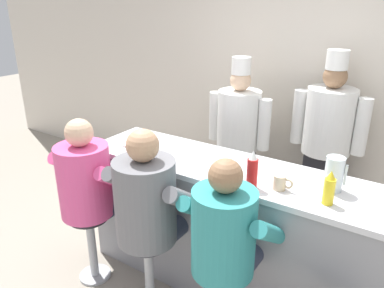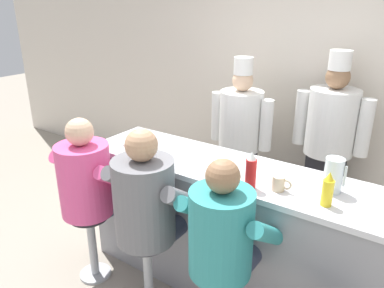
% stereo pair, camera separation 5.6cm
% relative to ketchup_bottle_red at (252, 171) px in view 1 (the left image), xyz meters
% --- Properties ---
extents(wall_back, '(10.00, 0.06, 2.70)m').
position_rel_ketchup_bottle_red_xyz_m(wall_back, '(-0.15, 1.74, 0.19)').
color(wall_back, beige).
rests_on(wall_back, ground_plane).
extents(diner_counter, '(2.58, 0.62, 1.04)m').
position_rel_ketchup_bottle_red_xyz_m(diner_counter, '(-0.15, 0.21, -0.64)').
color(diner_counter, gray).
rests_on(diner_counter, ground_plane).
extents(ketchup_bottle_red, '(0.07, 0.07, 0.26)m').
position_rel_ketchup_bottle_red_xyz_m(ketchup_bottle_red, '(0.00, 0.00, 0.00)').
color(ketchup_bottle_red, red).
rests_on(ketchup_bottle_red, diner_counter).
extents(mustard_bottle_yellow, '(0.07, 0.07, 0.22)m').
position_rel_ketchup_bottle_red_xyz_m(mustard_bottle_yellow, '(0.47, 0.06, -0.02)').
color(mustard_bottle_yellow, yellow).
rests_on(mustard_bottle_yellow, diner_counter).
extents(water_pitcher_clear, '(0.13, 0.12, 0.23)m').
position_rel_ketchup_bottle_red_xyz_m(water_pitcher_clear, '(0.44, 0.25, -0.01)').
color(water_pitcher_clear, silver).
rests_on(water_pitcher_clear, diner_counter).
extents(breakfast_plate, '(0.25, 0.25, 0.05)m').
position_rel_ketchup_bottle_red_xyz_m(breakfast_plate, '(-1.16, 0.18, -0.11)').
color(breakfast_plate, white).
rests_on(breakfast_plate, diner_counter).
extents(cereal_bowl, '(0.15, 0.15, 0.06)m').
position_rel_ketchup_bottle_red_xyz_m(cereal_bowl, '(-0.82, -0.00, -0.09)').
color(cereal_bowl, white).
rests_on(cereal_bowl, diner_counter).
extents(coffee_mug_tan, '(0.13, 0.08, 0.10)m').
position_rel_ketchup_bottle_red_xyz_m(coffee_mug_tan, '(0.16, 0.08, -0.07)').
color(coffee_mug_tan, beige).
rests_on(coffee_mug_tan, diner_counter).
extents(coffee_mug_blue, '(0.13, 0.08, 0.10)m').
position_rel_ketchup_bottle_red_xyz_m(coffee_mug_blue, '(-0.19, -0.03, -0.07)').
color(coffee_mug_blue, '#4C7AB2').
rests_on(coffee_mug_blue, diner_counter).
extents(diner_seated_pink, '(0.61, 0.60, 1.39)m').
position_rel_ketchup_bottle_red_xyz_m(diner_seated_pink, '(-1.22, -0.30, -0.31)').
color(diner_seated_pink, '#B2B5BA').
rests_on(diner_seated_pink, ground_plane).
extents(diner_seated_grey, '(0.64, 0.63, 1.42)m').
position_rel_ketchup_bottle_red_xyz_m(diner_seated_grey, '(-0.62, -0.30, -0.29)').
color(diner_seated_grey, '#B2B5BA').
rests_on(diner_seated_grey, ground_plane).
extents(diner_seated_teal, '(0.59, 0.58, 1.36)m').
position_rel_ketchup_bottle_red_xyz_m(diner_seated_teal, '(-0.01, -0.30, -0.32)').
color(diner_seated_teal, '#B2B5BA').
rests_on(diner_seated_teal, ground_plane).
extents(cook_in_whites_near, '(0.66, 0.42, 1.68)m').
position_rel_ketchup_bottle_red_xyz_m(cook_in_whites_near, '(-0.69, 1.19, -0.24)').
color(cook_in_whites_near, '#232328').
rests_on(cook_in_whites_near, ground_plane).
extents(cook_in_whites_far, '(0.69, 0.44, 1.78)m').
position_rel_ketchup_bottle_red_xyz_m(cook_in_whites_far, '(0.11, 1.44, -0.19)').
color(cook_in_whites_far, '#232328').
rests_on(cook_in_whites_far, ground_plane).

